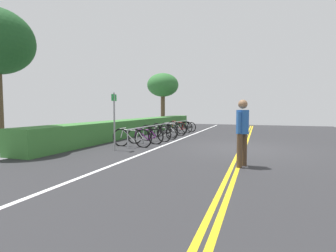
# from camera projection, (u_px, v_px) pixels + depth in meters

# --- Properties ---
(ground_plane) EXTENTS (30.75, 13.30, 0.05)m
(ground_plane) POSITION_uv_depth(u_px,v_px,m) (243.00, 149.00, 9.79)
(ground_plane) COLOR #2B2B2D
(centre_line_yellow_inner) EXTENTS (27.67, 0.10, 0.00)m
(centre_line_yellow_inner) POSITION_uv_depth(u_px,v_px,m) (245.00, 148.00, 9.77)
(centre_line_yellow_inner) COLOR gold
(centre_line_yellow_inner) RESTS_ON ground_plane
(centre_line_yellow_outer) EXTENTS (27.67, 0.10, 0.00)m
(centre_line_yellow_outer) POSITION_uv_depth(u_px,v_px,m) (240.00, 148.00, 9.82)
(centre_line_yellow_outer) COLOR gold
(centre_line_yellow_outer) RESTS_ON ground_plane
(bike_lane_stripe_white) EXTENTS (27.67, 0.12, 0.00)m
(bike_lane_stripe_white) POSITION_uv_depth(u_px,v_px,m) (167.00, 144.00, 10.84)
(bike_lane_stripe_white) COLOR white
(bike_lane_stripe_white) RESTS_ON ground_plane
(bike_rack) EXTENTS (8.54, 0.05, 0.75)m
(bike_rack) POSITION_uv_depth(u_px,v_px,m) (166.00, 127.00, 13.71)
(bike_rack) COLOR #9EA0A5
(bike_rack) RESTS_ON ground_plane
(bicycle_0) EXTENTS (0.46, 1.78, 0.78)m
(bicycle_0) POSITION_uv_depth(u_px,v_px,m) (132.00, 138.00, 10.14)
(bicycle_0) COLOR black
(bicycle_0) RESTS_ON ground_plane
(bicycle_1) EXTENTS (0.46, 1.67, 0.73)m
(bicycle_1) POSITION_uv_depth(u_px,v_px,m) (145.00, 136.00, 11.02)
(bicycle_1) COLOR black
(bicycle_1) RESTS_ON ground_plane
(bicycle_2) EXTENTS (0.46, 1.77, 0.78)m
(bicycle_2) POSITION_uv_depth(u_px,v_px,m) (155.00, 133.00, 11.93)
(bicycle_2) COLOR black
(bicycle_2) RESTS_ON ground_plane
(bicycle_3) EXTENTS (0.46, 1.73, 0.70)m
(bicycle_3) POSITION_uv_depth(u_px,v_px,m) (162.00, 132.00, 12.86)
(bicycle_3) COLOR black
(bicycle_3) RESTS_ON ground_plane
(bicycle_4) EXTENTS (0.58, 1.77, 0.77)m
(bicycle_4) POSITION_uv_depth(u_px,v_px,m) (164.00, 130.00, 13.76)
(bicycle_4) COLOR black
(bicycle_4) RESTS_ON ground_plane
(bicycle_5) EXTENTS (0.46, 1.74, 0.77)m
(bicycle_5) POSITION_uv_depth(u_px,v_px,m) (173.00, 129.00, 14.63)
(bicycle_5) COLOR black
(bicycle_5) RESTS_ON ground_plane
(bicycle_6) EXTENTS (0.46, 1.69, 0.72)m
(bicycle_6) POSITION_uv_depth(u_px,v_px,m) (174.00, 128.00, 15.50)
(bicycle_6) COLOR black
(bicycle_6) RESTS_ON ground_plane
(bicycle_7) EXTENTS (0.46, 1.78, 0.78)m
(bicycle_7) POSITION_uv_depth(u_px,v_px,m) (180.00, 127.00, 16.32)
(bicycle_7) COLOR black
(bicycle_7) RESTS_ON ground_plane
(bicycle_8) EXTENTS (0.53, 1.67, 0.69)m
(bicycle_8) POSITION_uv_depth(u_px,v_px,m) (185.00, 127.00, 17.17)
(bicycle_8) COLOR black
(bicycle_8) RESTS_ON ground_plane
(pedestrian) EXTENTS (0.46, 0.32, 1.75)m
(pedestrian) POSITION_uv_depth(u_px,v_px,m) (242.00, 128.00, 6.59)
(pedestrian) COLOR #4C3826
(pedestrian) RESTS_ON ground_plane
(sign_post_near) EXTENTS (0.36, 0.07, 2.10)m
(sign_post_near) POSITION_uv_depth(u_px,v_px,m) (114.00, 116.00, 9.17)
(sign_post_near) COLOR gray
(sign_post_near) RESTS_ON ground_plane
(hedge_backdrop) EXTENTS (17.49, 1.16, 0.90)m
(hedge_backdrop) POSITION_uv_depth(u_px,v_px,m) (140.00, 126.00, 15.88)
(hedge_backdrop) COLOR #387533
(hedge_backdrop) RESTS_ON ground_plane
(tree_mid) EXTENTS (2.70, 2.70, 4.59)m
(tree_mid) POSITION_uv_depth(u_px,v_px,m) (163.00, 86.00, 21.85)
(tree_mid) COLOR brown
(tree_mid) RESTS_ON ground_plane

